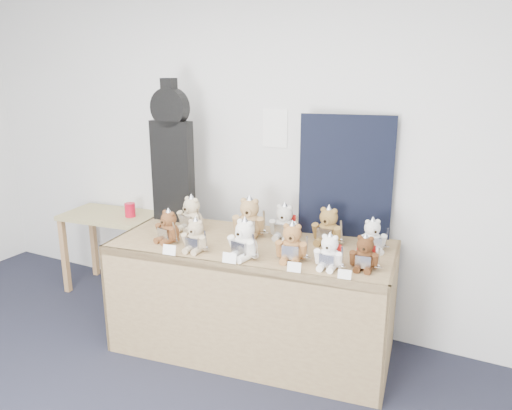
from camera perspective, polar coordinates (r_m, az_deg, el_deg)
The scene contains 21 objects.
room_shell at distance 3.95m, azimuth 2.17°, elevation 8.76°, with size 6.00×6.00×6.00m.
display_table at distance 3.57m, azimuth -0.88°, elevation -7.49°, with size 2.10×1.10×0.83m.
side_table at distance 4.79m, azimuth -16.02°, elevation -2.44°, with size 0.95×0.60×0.75m.
guitar_case at distance 4.03m, azimuth -9.58°, elevation 5.87°, with size 0.35×0.12×1.13m.
navy_board at distance 3.66m, azimuth 10.20°, elevation 3.16°, with size 0.67×0.02×0.90m, color black.
red_cup at distance 4.61m, azimuth -14.20°, elevation -0.54°, with size 0.09×0.09×0.13m, color red.
teddy_front_far_left at distance 3.63m, azimuth -9.98°, elevation -2.56°, with size 0.22×0.19×0.26m.
teddy_front_left at distance 3.42m, azimuth -6.92°, elevation -3.61°, with size 0.21×0.17×0.26m.
teddy_front_centre at distance 3.28m, azimuth -1.35°, elevation -4.08°, with size 0.24×0.22×0.30m.
teddy_front_right at distance 3.24m, azimuth 4.11°, elevation -4.44°, with size 0.24×0.21×0.29m.
teddy_front_far_right at distance 3.16m, azimuth 8.37°, elevation -5.44°, with size 0.21×0.17×0.25m.
teddy_front_end at distance 3.18m, azimuth 12.31°, elevation -5.50°, with size 0.21×0.18×0.25m.
teddy_back_left at distance 3.85m, azimuth -7.42°, elevation -1.14°, with size 0.25×0.21×0.30m.
teddy_back_centre_left at distance 3.68m, azimuth -0.77°, elevation -1.59°, with size 0.28×0.25×0.33m.
teddy_back_centre_right at distance 3.65m, azimuth 3.25°, elevation -2.07°, with size 0.24×0.21×0.29m.
teddy_back_right at distance 3.57m, azimuth 8.23°, elevation -2.53°, with size 0.24×0.20×0.30m.
teddy_back_end at distance 3.49m, azimuth 13.13°, elevation -3.55°, with size 0.21×0.21×0.26m.
entry_card_a at distance 3.40m, azimuth -9.88°, elevation -5.08°, with size 0.09×0.00×0.07m, color white.
entry_card_b at distance 3.22m, azimuth -3.06°, elevation -6.07°, with size 0.09×0.00×0.07m, color white.
entry_card_c at distance 3.09m, azimuth 4.38°, elevation -7.10°, with size 0.09×0.00×0.06m, color white.
entry_card_d at distance 3.03m, azimuth 10.09°, elevation -7.81°, with size 0.08×0.00×0.06m, color white.
Camera 1 is at (1.79, -1.06, 2.07)m, focal length 35.00 mm.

